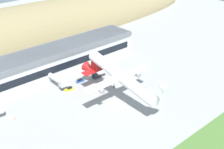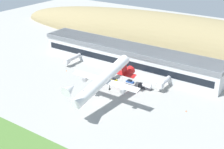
# 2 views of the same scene
# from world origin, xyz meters

# --- Properties ---
(ground_plane) EXTENTS (408.98, 408.98, 0.00)m
(ground_plane) POSITION_xyz_m (0.00, 0.00, 0.00)
(ground_plane) COLOR #9E9E99
(hill_backdrop) EXTENTS (335.63, 56.16, 43.80)m
(hill_backdrop) POSITION_xyz_m (6.68, 104.53, 0.00)
(hill_backdrop) COLOR #8E7F56
(hill_backdrop) RESTS_ON ground_plane
(terminal_building) EXTENTS (118.53, 18.15, 13.60)m
(terminal_building) POSITION_xyz_m (-12.45, 46.11, 7.69)
(terminal_building) COLOR silver
(terminal_building) RESTS_ON ground_plane
(jetway_1) EXTENTS (3.38, 13.17, 5.43)m
(jetway_1) POSITION_xyz_m (-10.79, 30.25, 3.99)
(jetway_1) COLOR silver
(jetway_1) RESTS_ON ground_plane
(jetway_2) EXTENTS (3.38, 12.48, 5.43)m
(jetway_2) POSITION_xyz_m (19.29, 30.62, 3.99)
(jetway_2) COLOR silver
(jetway_2) RESTS_ON ground_plane
(cargo_airplane) EXTENTS (36.64, 52.00, 15.14)m
(cargo_airplane) POSITION_xyz_m (2.58, 0.27, 12.87)
(cargo_airplane) COLOR white
(service_car_0) EXTENTS (4.35, 1.98, 1.43)m
(service_car_0) POSITION_xyz_m (-8.31, 24.56, 0.59)
(service_car_0) COLOR gold
(service_car_0) RESTS_ON ground_plane
(service_car_1) EXTENTS (4.50, 1.88, 1.52)m
(service_car_1) POSITION_xyz_m (0.58, 27.77, 0.63)
(service_car_1) COLOR #264C99
(service_car_1) RESTS_ON ground_plane
(fuel_truck) EXTENTS (7.45, 2.36, 3.13)m
(fuel_truck) POSITION_xyz_m (11.35, 25.53, 1.46)
(fuel_truck) COLOR #333338
(fuel_truck) RESTS_ON ground_plane
(traffic_cone_0) EXTENTS (0.52, 0.52, 0.58)m
(traffic_cone_0) POSITION_xyz_m (-39.25, 19.96, 0.28)
(traffic_cone_0) COLOR orange
(traffic_cone_0) RESTS_ON ground_plane
(traffic_cone_1) EXTENTS (0.52, 0.52, 0.58)m
(traffic_cone_1) POSITION_xyz_m (38.40, 15.73, 0.28)
(traffic_cone_1) COLOR orange
(traffic_cone_1) RESTS_ON ground_plane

